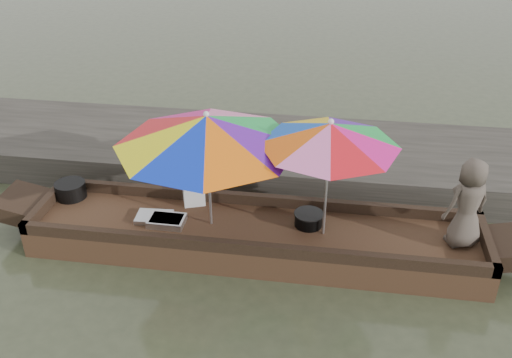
# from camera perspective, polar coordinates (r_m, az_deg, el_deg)

# --- Properties ---
(water) EXTENTS (80.00, 80.00, 0.00)m
(water) POSITION_cam_1_polar(r_m,az_deg,el_deg) (7.47, -0.12, -7.06)
(water) COLOR #383E29
(water) RESTS_ON ground
(dock) EXTENTS (22.00, 2.20, 0.50)m
(dock) POSITION_cam_1_polar(r_m,az_deg,el_deg) (9.19, 1.97, 2.35)
(dock) COLOR #2D2B26
(dock) RESTS_ON ground
(boat_hull) EXTENTS (5.74, 1.20, 0.35)m
(boat_hull) POSITION_cam_1_polar(r_m,az_deg,el_deg) (7.37, -0.12, -5.97)
(boat_hull) COLOR #3B2917
(boat_hull) RESTS_ON water
(cooking_pot) EXTENTS (0.42, 0.42, 0.22)m
(cooking_pot) POSITION_cam_1_polar(r_m,az_deg,el_deg) (8.24, -18.05, -1.04)
(cooking_pot) COLOR black
(cooking_pot) RESTS_ON boat_hull
(tray_crayfish) EXTENTS (0.46, 0.32, 0.09)m
(tray_crayfish) POSITION_cam_1_polar(r_m,az_deg,el_deg) (7.39, -8.92, -4.16)
(tray_crayfish) COLOR silver
(tray_crayfish) RESTS_ON boat_hull
(tray_scallop) EXTENTS (0.48, 0.35, 0.06)m
(tray_scallop) POSITION_cam_1_polar(r_m,az_deg,el_deg) (7.52, -10.15, -3.79)
(tray_scallop) COLOR silver
(tray_scallop) RESTS_ON boat_hull
(charcoal_grill) EXTENTS (0.35, 0.35, 0.17)m
(charcoal_grill) POSITION_cam_1_polar(r_m,az_deg,el_deg) (7.29, 5.28, -4.07)
(charcoal_grill) COLOR black
(charcoal_grill) RESTS_ON boat_hull
(supply_bag) EXTENTS (0.34, 0.30, 0.26)m
(supply_bag) POSITION_cam_1_polar(r_m,az_deg,el_deg) (7.73, -6.23, -1.58)
(supply_bag) COLOR silver
(supply_bag) RESTS_ON boat_hull
(vendor) EXTENTS (0.67, 0.58, 1.15)m
(vendor) POSITION_cam_1_polar(r_m,az_deg,el_deg) (7.11, 20.45, -2.28)
(vendor) COLOR #4F453B
(vendor) RESTS_ON boat_hull
(umbrella_bow) EXTENTS (2.62, 2.62, 1.55)m
(umbrella_bow) POSITION_cam_1_polar(r_m,az_deg,el_deg) (6.96, -4.74, 0.84)
(umbrella_bow) COLOR green
(umbrella_bow) RESTS_ON boat_hull
(umbrella_stern) EXTENTS (1.73, 1.73, 1.55)m
(umbrella_stern) POSITION_cam_1_polar(r_m,az_deg,el_deg) (6.80, 7.11, -0.04)
(umbrella_stern) COLOR green
(umbrella_stern) RESTS_ON boat_hull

